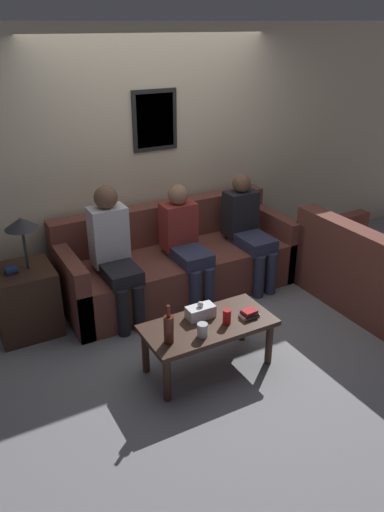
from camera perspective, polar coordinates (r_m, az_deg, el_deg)
ground_plane at (r=4.95m, az=1.23°, el=-6.41°), size 16.00×16.00×0.00m
wall_back at (r=5.29m, az=-4.33°, el=11.02°), size 9.00×0.08×2.60m
couch_main at (r=5.22m, az=-1.71°, el=-0.79°), size 2.44×0.92×0.87m
couch_side at (r=5.26m, az=20.35°, el=-2.25°), size 0.92×1.55×0.87m
coffee_table at (r=4.03m, az=1.88°, el=-8.43°), size 1.06×0.51×0.43m
side_table_with_lamp at (r=4.76m, az=-18.52°, el=-4.46°), size 0.54×0.54×1.10m
wine_bottle at (r=3.72m, az=-2.67°, el=-8.27°), size 0.08×0.08×0.31m
drinking_glass at (r=3.82m, az=1.20°, el=-8.46°), size 0.08×0.08×0.11m
book_stack at (r=4.09m, az=6.57°, el=-6.56°), size 0.16×0.11×0.06m
soda_can at (r=3.97m, az=4.00°, el=-6.94°), size 0.07×0.07×0.12m
tissue_box at (r=4.04m, az=0.97°, el=-6.36°), size 0.23×0.12×0.15m
person_left at (r=4.63m, az=-8.91°, el=0.69°), size 0.34×0.63×1.28m
person_middle at (r=4.92m, az=-0.81°, el=1.83°), size 0.34×0.64×1.17m
person_right at (r=5.28m, az=6.36°, el=3.30°), size 0.34×0.66×1.17m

